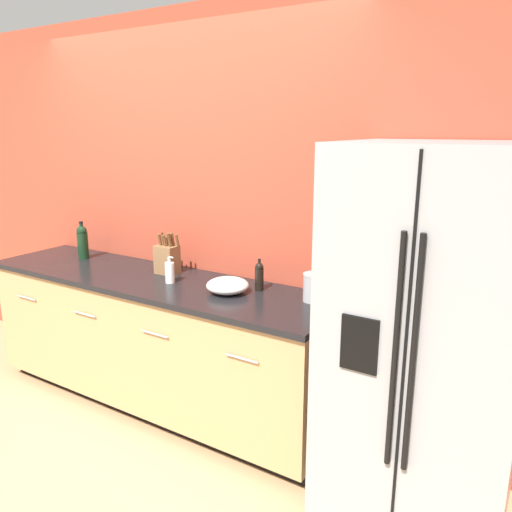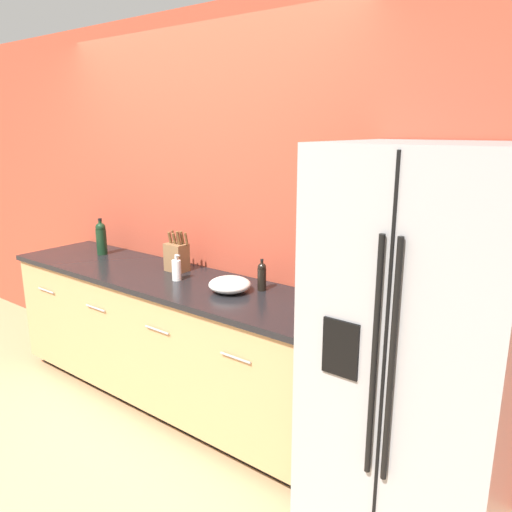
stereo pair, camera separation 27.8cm
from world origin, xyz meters
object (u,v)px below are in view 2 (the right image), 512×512
Objects in this scene: steel_canister at (313,289)px; knife_block at (177,256)px; refrigerator at (418,349)px; mixing_bowl at (230,284)px; soap_dispenser at (177,270)px; wine_bottle at (101,238)px; oil_bottle at (262,276)px.

knife_block is at bearing -179.35° from steel_canister.
refrigerator reaches higher than mixing_bowl.
knife_block reaches higher than soap_dispenser.
wine_bottle is 1.86m from steel_canister.
oil_bottle is 0.36m from steel_canister.
refrigerator is at bearing -11.42° from oil_bottle.
steel_canister is 0.70× the size of mixing_bowl.
oil_bottle is at bearing 16.72° from soap_dispenser.
wine_bottle is at bearing 176.34° from refrigerator.
refrigerator reaches higher than knife_block.
mixing_bowl is at bearing -11.71° from knife_block.
wine_bottle is at bearing 172.75° from soap_dispenser.
soap_dispenser is at bearing -7.25° from wine_bottle.
soap_dispenser is 0.42m from mixing_bowl.
knife_block is 1.07m from steel_canister.
refrigerator is 7.15× the size of mixing_bowl.
soap_dispenser is at bearing 178.50° from refrigerator.
mixing_bowl is (1.37, -0.09, -0.09)m from wine_bottle.
soap_dispenser is at bearing -163.28° from oil_bottle.
soap_dispenser is (-1.58, 0.04, 0.08)m from refrigerator.
steel_canister is (1.86, 0.04, -0.05)m from wine_bottle.
soap_dispenser is 0.97× the size of steel_canister.
refrigerator is 1.75m from knife_block.
knife_block reaches higher than steel_canister.
knife_block is at bearing 2.01° from wine_bottle.
refrigerator is 6.45× the size of wine_bottle.
soap_dispenser is (0.95, -0.12, -0.06)m from wine_bottle.
steel_canister is 0.51m from mixing_bowl.
mixing_bowl is at bearing -3.78° from wine_bottle.
refrigerator is 1.06m from oil_bottle.
wine_bottle reaches higher than soap_dispenser.
knife_block reaches higher than wine_bottle.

